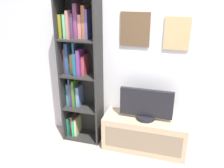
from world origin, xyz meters
The scene contains 4 objects.
back_wall centered at (0.00, 1.13, 1.17)m, with size 4.80×0.08×2.33m.
bookshelf centered at (-0.77, 0.99, 0.97)m, with size 0.48×0.29×1.81m.
tv_stand centered at (0.09, 0.92, 0.21)m, with size 1.01×0.35×0.43m.
television centered at (0.09, 0.92, 0.61)m, with size 0.62×0.22×0.38m.
Camera 1 is at (0.41, -1.61, 1.90)m, focal length 38.68 mm.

